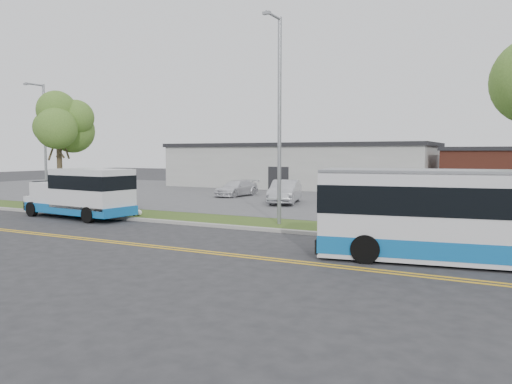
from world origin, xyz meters
The scene contains 18 objects.
ground centered at (0.00, 0.00, 0.00)m, with size 140.00×140.00×0.00m, color #28282B.
lane_line_north centered at (0.00, -3.85, 0.01)m, with size 70.00×0.12×0.01m, color gold.
lane_line_south centered at (0.00, -4.15, 0.01)m, with size 70.00×0.12×0.01m, color gold.
curb centered at (0.00, 1.10, 0.07)m, with size 80.00×0.30×0.15m, color #9E9B93.
verge centered at (0.00, 2.90, 0.05)m, with size 80.00×3.30×0.10m, color #3B541C.
parking_lot centered at (0.00, 17.00, 0.05)m, with size 80.00×25.00×0.10m, color #4C4C4F.
commercial_building centered at (-6.00, 27.00, 2.18)m, with size 25.40×10.40×4.35m.
brick_wing centered at (10.50, 26.00, 1.96)m, with size 6.30×7.30×3.90m.
tree_west centered at (-12.00, 3.20, 5.12)m, with size 4.40×4.40×6.91m.
streetlight_near centered at (3.00, 2.73, 5.23)m, with size 0.35×1.53×9.50m.
streetlight_far centered at (-16.00, 5.42, 4.48)m, with size 0.35×1.53×8.00m.
shuttle_bus centered at (-7.21, 0.54, 1.39)m, with size 6.97×2.85×2.60m.
transit_bus centered at (12.17, -1.51, 1.47)m, with size 10.69×3.98×2.90m.
pedestrian centered at (-5.21, 1.90, 0.89)m, with size 0.58×0.38×1.58m, color black.
parked_car_a centered at (-0.70, 11.66, 0.87)m, with size 1.62×4.66×1.54m, color #B5B6BD.
parked_car_b centered at (-6.30, 15.01, 0.71)m, with size 1.72×4.22×1.23m, color silver.
grocery_bag_left centered at (-5.51, 1.65, 0.26)m, with size 0.32×0.32×0.32m, color white.
grocery_bag_right centered at (-4.91, 2.15, 0.26)m, with size 0.32×0.32×0.32m, color white.
Camera 1 is at (12.78, -18.29, 3.43)m, focal length 35.00 mm.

